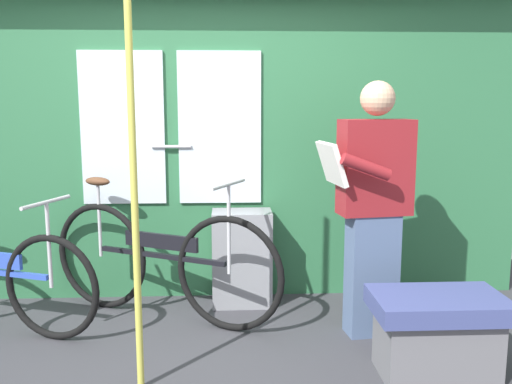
{
  "coord_description": "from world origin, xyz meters",
  "views": [
    {
      "loc": [
        0.21,
        -2.88,
        1.47
      ],
      "look_at": [
        0.39,
        0.77,
        0.87
      ],
      "focal_mm": 39.1,
      "sensor_mm": 36.0,
      "label": 1
    }
  ],
  "objects_px": {
    "trash_bin_by_wall": "(242,258)",
    "handrail_pole": "(134,178)",
    "bench_seat_corner": "(437,333)",
    "bicycle_near_door": "(161,261)",
    "passenger_reading_newspaper": "(372,204)"
  },
  "relations": [
    {
      "from": "trash_bin_by_wall",
      "to": "handrail_pole",
      "type": "xyz_separation_m",
      "value": [
        -0.56,
        -1.19,
        0.75
      ]
    },
    {
      "from": "handrail_pole",
      "to": "bicycle_near_door",
      "type": "bearing_deg",
      "value": 89.99
    },
    {
      "from": "trash_bin_by_wall",
      "to": "handrail_pole",
      "type": "bearing_deg",
      "value": -114.99
    },
    {
      "from": "bicycle_near_door",
      "to": "handrail_pole",
      "type": "distance_m",
      "value": 1.17
    },
    {
      "from": "passenger_reading_newspaper",
      "to": "handrail_pole",
      "type": "distance_m",
      "value": 1.51
    },
    {
      "from": "passenger_reading_newspaper",
      "to": "bicycle_near_door",
      "type": "bearing_deg",
      "value": -21.08
    },
    {
      "from": "passenger_reading_newspaper",
      "to": "bench_seat_corner",
      "type": "distance_m",
      "value": 0.85
    },
    {
      "from": "handrail_pole",
      "to": "passenger_reading_newspaper",
      "type": "bearing_deg",
      "value": 24.8
    },
    {
      "from": "bicycle_near_door",
      "to": "handrail_pole",
      "type": "xyz_separation_m",
      "value": [
        -0.0,
        -0.94,
        0.7
      ]
    },
    {
      "from": "trash_bin_by_wall",
      "to": "handrail_pole",
      "type": "relative_size",
      "value": 0.31
    },
    {
      "from": "trash_bin_by_wall",
      "to": "handrail_pole",
      "type": "height_order",
      "value": "handrail_pole"
    },
    {
      "from": "handrail_pole",
      "to": "bench_seat_corner",
      "type": "distance_m",
      "value": 1.79
    },
    {
      "from": "bicycle_near_door",
      "to": "passenger_reading_newspaper",
      "type": "xyz_separation_m",
      "value": [
        1.35,
        -0.32,
        0.44
      ]
    },
    {
      "from": "bicycle_near_door",
      "to": "passenger_reading_newspaper",
      "type": "distance_m",
      "value": 1.45
    },
    {
      "from": "trash_bin_by_wall",
      "to": "bench_seat_corner",
      "type": "height_order",
      "value": "trash_bin_by_wall"
    }
  ]
}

